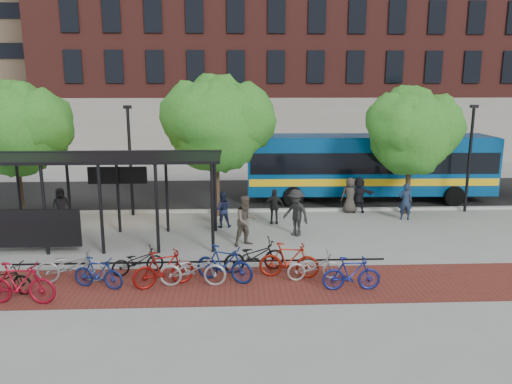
{
  "coord_description": "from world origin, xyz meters",
  "views": [
    {
      "loc": [
        -2.18,
        -19.44,
        6.11
      ],
      "look_at": [
        -1.28,
        1.13,
        1.6
      ],
      "focal_mm": 35.0,
      "sensor_mm": 36.0,
      "label": 1
    }
  ],
  "objects_px": {
    "bus_shelter": "(78,167)",
    "pedestrian_8": "(246,221)",
    "bike_0": "(4,278)",
    "bike_5": "(164,269)",
    "bike_4": "(138,261)",
    "pedestrian_4": "(274,206)",
    "tree_a": "(16,126)",
    "pedestrian_7": "(405,201)",
    "pedestrian_9": "(296,213)",
    "bus": "(369,163)",
    "bike_3": "(98,273)",
    "bike_11": "(351,274)",
    "bike_7": "(224,264)",
    "bike_9": "(289,260)",
    "lamp_post_left": "(130,158)",
    "pedestrian_5": "(359,195)",
    "bike_1": "(19,283)",
    "pedestrian_0": "(61,206)",
    "tree_b": "(218,120)",
    "bike_8": "(254,256)",
    "bike_6": "(193,269)",
    "pedestrian_6": "(350,195)",
    "lamp_post_right": "(470,155)",
    "bike_2": "(71,266)",
    "tree_c": "(413,128)",
    "pedestrian_2": "(222,210)",
    "bike_10": "(314,266)"
  },
  "relations": [
    {
      "from": "lamp_post_left",
      "to": "bike_1",
      "type": "distance_m",
      "value": 9.98
    },
    {
      "from": "pedestrian_0",
      "to": "pedestrian_2",
      "type": "relative_size",
      "value": 1.03
    },
    {
      "from": "lamp_post_right",
      "to": "bus_shelter",
      "type": "bearing_deg",
      "value": -166.61
    },
    {
      "from": "tree_b",
      "to": "bike_9",
      "type": "relative_size",
      "value": 3.35
    },
    {
      "from": "lamp_post_left",
      "to": "bike_7",
      "type": "bearing_deg",
      "value": -61.63
    },
    {
      "from": "lamp_post_left",
      "to": "pedestrian_7",
      "type": "bearing_deg",
      "value": -6.03
    },
    {
      "from": "tree_a",
      "to": "bike_9",
      "type": "bearing_deg",
      "value": -34.23
    },
    {
      "from": "bike_11",
      "to": "pedestrian_4",
      "type": "height_order",
      "value": "pedestrian_4"
    },
    {
      "from": "tree_c",
      "to": "bike_0",
      "type": "bearing_deg",
      "value": -150.22
    },
    {
      "from": "pedestrian_9",
      "to": "pedestrian_4",
      "type": "bearing_deg",
      "value": 159.64
    },
    {
      "from": "bike_10",
      "to": "pedestrian_6",
      "type": "relative_size",
      "value": 1.01
    },
    {
      "from": "bike_3",
      "to": "bike_5",
      "type": "distance_m",
      "value": 1.96
    },
    {
      "from": "bike_0",
      "to": "tree_b",
      "type": "bearing_deg",
      "value": -24.53
    },
    {
      "from": "bus",
      "to": "bike_3",
      "type": "xyz_separation_m",
      "value": [
        -11.22,
        -11.26,
        -1.49
      ]
    },
    {
      "from": "tree_a",
      "to": "bike_8",
      "type": "distance_m",
      "value": 13.14
    },
    {
      "from": "pedestrian_0",
      "to": "bike_7",
      "type": "bearing_deg",
      "value": -76.96
    },
    {
      "from": "bike_5",
      "to": "pedestrian_7",
      "type": "relative_size",
      "value": 1.14
    },
    {
      "from": "tree_a",
      "to": "bike_0",
      "type": "height_order",
      "value": "tree_a"
    },
    {
      "from": "tree_b",
      "to": "bike_8",
      "type": "xyz_separation_m",
      "value": [
        1.34,
        -7.2,
        -3.92
      ]
    },
    {
      "from": "bike_8",
      "to": "pedestrian_9",
      "type": "height_order",
      "value": "pedestrian_9"
    },
    {
      "from": "lamp_post_left",
      "to": "pedestrian_8",
      "type": "xyz_separation_m",
      "value": [
        5.24,
        -4.72,
        -1.77
      ]
    },
    {
      "from": "bus_shelter",
      "to": "pedestrian_8",
      "type": "xyz_separation_m",
      "value": [
        6.38,
        -0.64,
        -2.02
      ]
    },
    {
      "from": "tree_b",
      "to": "bike_2",
      "type": "relative_size",
      "value": 3.07
    },
    {
      "from": "bike_0",
      "to": "bike_9",
      "type": "xyz_separation_m",
      "value": [
        8.57,
        0.87,
        0.1
      ]
    },
    {
      "from": "bike_9",
      "to": "lamp_post_right",
      "type": "bearing_deg",
      "value": -40.94
    },
    {
      "from": "tree_a",
      "to": "pedestrian_8",
      "type": "relative_size",
      "value": 3.16
    },
    {
      "from": "bus_shelter",
      "to": "pedestrian_7",
      "type": "xyz_separation_m",
      "value": [
        13.7,
        2.75,
        -2.15
      ]
    },
    {
      "from": "bike_3",
      "to": "bike_9",
      "type": "relative_size",
      "value": 0.85
    },
    {
      "from": "bike_7",
      "to": "pedestrian_4",
      "type": "distance_m",
      "value": 6.91
    },
    {
      "from": "pedestrian_8",
      "to": "bike_5",
      "type": "bearing_deg",
      "value": -152.67
    },
    {
      "from": "bike_0",
      "to": "bike_7",
      "type": "relative_size",
      "value": 0.93
    },
    {
      "from": "tree_a",
      "to": "pedestrian_9",
      "type": "relative_size",
      "value": 3.2
    },
    {
      "from": "tree_c",
      "to": "lamp_post_left",
      "type": "distance_m",
      "value": 13.16
    },
    {
      "from": "bus_shelter",
      "to": "bike_4",
      "type": "relative_size",
      "value": 6.32
    },
    {
      "from": "pedestrian_5",
      "to": "pedestrian_8",
      "type": "height_order",
      "value": "pedestrian_8"
    },
    {
      "from": "bike_4",
      "to": "pedestrian_4",
      "type": "relative_size",
      "value": 1.08
    },
    {
      "from": "pedestrian_7",
      "to": "pedestrian_9",
      "type": "distance_m",
      "value": 5.74
    },
    {
      "from": "bike_0",
      "to": "bike_5",
      "type": "height_order",
      "value": "bike_5"
    },
    {
      "from": "tree_b",
      "to": "pedestrian_5",
      "type": "xyz_separation_m",
      "value": [
        6.66,
        0.26,
        -3.59
      ]
    },
    {
      "from": "bike_4",
      "to": "bike_5",
      "type": "height_order",
      "value": "bike_5"
    },
    {
      "from": "bus_shelter",
      "to": "bike_11",
      "type": "xyz_separation_m",
      "value": [
        9.42,
        -5.05,
        -2.47
      ]
    },
    {
      "from": "bus_shelter",
      "to": "pedestrian_0",
      "type": "relative_size",
      "value": 6.58
    },
    {
      "from": "tree_b",
      "to": "bike_0",
      "type": "relative_size",
      "value": 3.57
    },
    {
      "from": "bike_8",
      "to": "pedestrian_8",
      "type": "height_order",
      "value": "pedestrian_8"
    },
    {
      "from": "bike_0",
      "to": "bus",
      "type": "bearing_deg",
      "value": -39.6
    },
    {
      "from": "bike_4",
      "to": "bike_6",
      "type": "relative_size",
      "value": 0.81
    },
    {
      "from": "bike_3",
      "to": "bike_11",
      "type": "distance_m",
      "value": 7.64
    },
    {
      "from": "pedestrian_6",
      "to": "pedestrian_7",
      "type": "relative_size",
      "value": 1.01
    },
    {
      "from": "bike_1",
      "to": "bike_3",
      "type": "height_order",
      "value": "bike_1"
    },
    {
      "from": "lamp_post_left",
      "to": "bike_9",
      "type": "bearing_deg",
      "value": -50.89
    }
  ]
}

